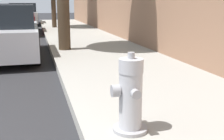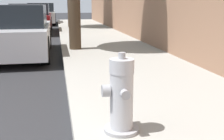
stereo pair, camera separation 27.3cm
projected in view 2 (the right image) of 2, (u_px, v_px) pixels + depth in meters
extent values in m
cylinder|color=#97979C|center=(121.00, 129.00, 2.77)|extent=(0.35, 0.35, 0.04)
cylinder|color=#B2B2B7|center=(121.00, 101.00, 2.70)|extent=(0.22, 0.22, 0.55)
cylinder|color=#B2B2B7|center=(122.00, 66.00, 2.62)|extent=(0.23, 0.23, 0.13)
cylinder|color=#97979C|center=(122.00, 56.00, 2.60)|extent=(0.07, 0.07, 0.06)
cylinder|color=#97979C|center=(125.00, 94.00, 2.54)|extent=(0.09, 0.06, 0.09)
cylinder|color=#97979C|center=(118.00, 86.00, 2.81)|extent=(0.09, 0.06, 0.09)
cylinder|color=#97979C|center=(106.00, 91.00, 2.64)|extent=(0.08, 0.12, 0.12)
cube|color=#B7B7BC|center=(14.00, 38.00, 7.38)|extent=(1.79, 3.81, 0.64)
cube|color=black|center=(12.00, 15.00, 7.10)|extent=(1.65, 2.09, 0.53)
cylinder|color=black|center=(48.00, 38.00, 8.70)|extent=(0.20, 0.65, 0.65)
cylinder|color=black|center=(45.00, 50.00, 6.45)|extent=(0.20, 0.65, 0.65)
cube|color=maroon|center=(32.00, 22.00, 13.36)|extent=(1.76, 4.35, 0.67)
cube|color=black|center=(31.00, 9.00, 13.06)|extent=(1.62, 2.39, 0.49)
cylinder|color=black|center=(18.00, 24.00, 14.54)|extent=(0.20, 0.69, 0.69)
cylinder|color=black|center=(50.00, 23.00, 14.84)|extent=(0.20, 0.69, 0.69)
cylinder|color=black|center=(11.00, 28.00, 11.97)|extent=(0.20, 0.69, 0.69)
cylinder|color=black|center=(49.00, 27.00, 12.27)|extent=(0.20, 0.69, 0.69)
cube|color=silver|center=(42.00, 16.00, 18.74)|extent=(1.69, 4.46, 0.65)
cube|color=black|center=(42.00, 7.00, 18.43)|extent=(1.56, 2.46, 0.55)
cylinder|color=black|center=(32.00, 18.00, 19.96)|extent=(0.20, 0.68, 0.68)
cylinder|color=black|center=(54.00, 18.00, 20.24)|extent=(0.20, 0.68, 0.68)
cylinder|color=black|center=(29.00, 20.00, 17.32)|extent=(0.20, 0.68, 0.68)
cylinder|color=black|center=(54.00, 20.00, 17.60)|extent=(0.20, 0.68, 0.68)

